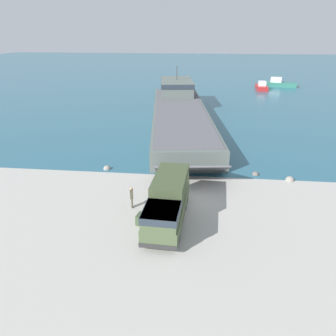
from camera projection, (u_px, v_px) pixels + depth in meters
The scene contains 11 objects.
ground_plane at pixel (186, 201), 27.51m from camera, with size 240.00×240.00×0.00m, color #A8A59E.
water_surface at pixel (201, 71), 114.64m from camera, with size 240.00×180.00×0.01m, color #285B70.
landing_craft at pixel (179, 109), 51.88m from camera, with size 12.51×41.44×7.25m.
military_truck at pixel (168, 201), 24.12m from camera, with size 2.88×8.17×3.14m.
soldier_on_ramp at pixel (132, 196), 26.14m from camera, with size 0.34×0.49×1.81m.
moored_boat_a at pixel (278, 83), 82.79m from camera, with size 9.20×5.06×2.25m.
moored_boat_b at pixel (262, 87), 78.65m from camera, with size 2.71×6.60×2.02m.
cargo_crate at pixel (142, 219), 24.21m from camera, with size 0.74×0.89×0.74m, color #3D4C33.
shoreline_rock_a at pixel (107, 169), 33.84m from camera, with size 0.76×0.76×0.76m, color gray.
shoreline_rock_b at pixel (255, 175), 32.50m from camera, with size 0.67×0.67×0.67m, color #66605B.
shoreline_rock_c at pixel (290, 180), 31.28m from camera, with size 0.83×0.83×0.83m, color gray.
Camera 1 is at (1.13, -24.26, 13.30)m, focal length 35.00 mm.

